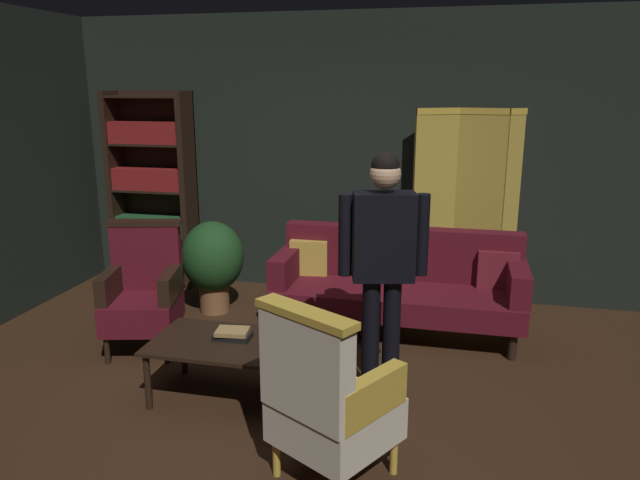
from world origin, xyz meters
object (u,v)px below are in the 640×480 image
(bookshelf, at_px, (152,184))
(book_tan_leather, at_px, (232,332))
(folding_screen, at_px, (478,204))
(standing_figure, at_px, (383,255))
(armchair_wing_left, at_px, (143,291))
(armchair_gilt_accent, at_px, (327,399))
(book_black_cloth, at_px, (233,336))
(coffee_table, at_px, (226,347))
(potted_plant, at_px, (213,260))
(velvet_couch, at_px, (398,281))

(bookshelf, bearing_deg, book_tan_leather, -51.64)
(folding_screen, distance_m, standing_figure, 2.23)
(folding_screen, distance_m, armchair_wing_left, 3.20)
(armchair_gilt_accent, xyz_separation_m, armchair_wing_left, (-1.82, 1.35, 0.00))
(standing_figure, relative_size, book_black_cloth, 6.67)
(bookshelf, xyz_separation_m, book_tan_leather, (1.71, -2.17, -0.61))
(coffee_table, bearing_deg, bookshelf, 127.20)
(book_black_cloth, height_order, book_tan_leather, book_tan_leather)
(coffee_table, relative_size, book_black_cloth, 3.92)
(armchair_wing_left, xyz_separation_m, book_black_cloth, (0.98, -0.57, -0.05))
(bookshelf, bearing_deg, book_black_cloth, -51.64)
(bookshelf, bearing_deg, standing_figure, -35.98)
(armchair_wing_left, height_order, potted_plant, armchair_wing_left)
(folding_screen, distance_m, velvet_couch, 1.24)
(velvet_couch, bearing_deg, folding_screen, 53.96)
(standing_figure, xyz_separation_m, book_black_cloth, (-0.99, -0.20, -0.59))
(standing_figure, distance_m, book_tan_leather, 1.15)
(velvet_couch, height_order, armchair_wing_left, armchair_wing_left)
(standing_figure, relative_size, book_tan_leather, 7.84)
(armchair_wing_left, bearing_deg, armchair_gilt_accent, -36.54)
(coffee_table, distance_m, potted_plant, 1.70)
(armchair_wing_left, distance_m, potted_plant, 0.93)
(armchair_wing_left, bearing_deg, standing_figure, -10.66)
(bookshelf, bearing_deg, folding_screen, 2.84)
(velvet_couch, distance_m, standing_figure, 1.35)
(standing_figure, bearing_deg, bookshelf, 144.02)
(book_tan_leather, bearing_deg, coffee_table, -126.63)
(bookshelf, xyz_separation_m, armchair_gilt_accent, (2.55, -2.94, -0.59))
(standing_figure, bearing_deg, velvet_couch, 90.39)
(armchair_gilt_accent, distance_m, book_black_cloth, 1.14)
(potted_plant, bearing_deg, standing_figure, -36.00)
(standing_figure, bearing_deg, book_tan_leather, -168.62)
(coffee_table, height_order, book_tan_leather, book_tan_leather)
(standing_figure, xyz_separation_m, potted_plant, (-1.76, 1.28, -0.52))
(armchair_gilt_accent, relative_size, standing_figure, 0.61)
(folding_screen, height_order, bookshelf, bookshelf)
(book_black_cloth, bearing_deg, armchair_wing_left, 149.82)
(bookshelf, relative_size, velvet_couch, 0.97)
(standing_figure, bearing_deg, coffee_table, -166.51)
(armchair_wing_left, relative_size, standing_figure, 0.61)
(armchair_gilt_accent, bearing_deg, armchair_wing_left, 143.46)
(bookshelf, relative_size, potted_plant, 2.34)
(bookshelf, distance_m, coffee_table, 2.87)
(velvet_couch, xyz_separation_m, armchair_gilt_accent, (-0.15, -2.20, 0.04))
(folding_screen, xyz_separation_m, book_tan_leather, (-1.65, -2.33, -0.51))
(armchair_gilt_accent, relative_size, book_black_cloth, 4.08)
(bookshelf, distance_m, velvet_couch, 2.87)
(book_tan_leather, bearing_deg, book_black_cloth, 0.00)
(velvet_couch, distance_m, coffee_table, 1.79)
(velvet_couch, bearing_deg, standing_figure, -89.61)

